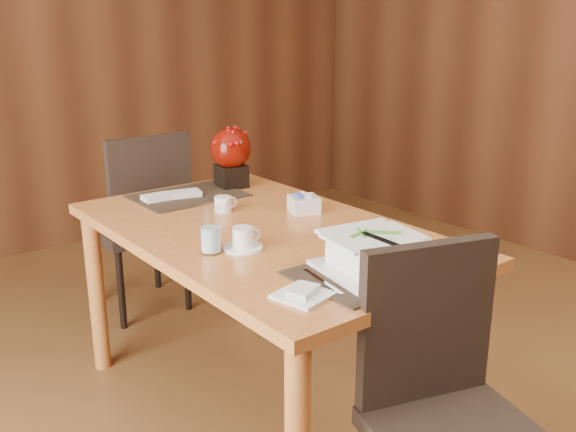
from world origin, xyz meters
TOP-DOWN VIEW (x-y plane):
  - back_wall at (0.00, 3.00)m, footprint 5.00×0.02m
  - dining_table at (0.00, 0.60)m, footprint 0.90×1.50m
  - placemat_near at (0.00, 0.05)m, footprint 0.45×0.33m
  - placemat_far at (0.00, 1.15)m, footprint 0.45×0.33m
  - soup_setting at (0.01, 0.04)m, footprint 0.34×0.34m
  - coffee_cup at (-0.19, 0.46)m, footprint 0.13×0.13m
  - water_glass at (-0.29, 0.49)m, footprint 0.08×0.08m
  - creamer_jug at (-0.01, 0.86)m, footprint 0.10×0.10m
  - sugar_caddy at (0.24, 0.66)m, footprint 0.14×0.14m
  - berry_decor at (0.24, 1.17)m, footprint 0.18×0.18m
  - napkins_far at (-0.07, 1.15)m, footprint 0.26×0.13m
  - bread_plate at (-0.27, 0.04)m, footprint 0.17×0.17m
  - near_chair at (-0.04, -0.29)m, footprint 0.53×0.53m
  - far_chair at (0.03, 1.68)m, footprint 0.45×0.46m

SIDE VIEW (x-z plane):
  - near_chair at x=-0.04m, z-range 0.06..0.97m
  - far_chair at x=0.03m, z-range 0.06..1.01m
  - dining_table at x=0.00m, z-range 0.28..1.03m
  - placemat_near at x=0.00m, z-range 0.75..0.76m
  - placemat_far at x=0.00m, z-range 0.75..0.76m
  - bread_plate at x=-0.27m, z-range 0.75..0.76m
  - napkins_far at x=-0.07m, z-range 0.76..0.78m
  - creamer_jug at x=-0.01m, z-range 0.75..0.81m
  - sugar_caddy at x=0.24m, z-range 0.75..0.81m
  - coffee_cup at x=-0.19m, z-range 0.74..0.82m
  - soup_setting at x=0.01m, z-range 0.75..0.87m
  - water_glass at x=-0.29m, z-range 0.75..0.91m
  - berry_decor at x=0.24m, z-range 0.77..1.04m
  - back_wall at x=0.00m, z-range 0.00..2.80m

